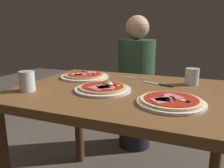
{
  "coord_description": "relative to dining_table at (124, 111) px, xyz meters",
  "views": [
    {
      "loc": [
        0.36,
        -1.06,
        1.05
      ],
      "look_at": [
        -0.05,
        -0.03,
        0.79
      ],
      "focal_mm": 35.44,
      "sensor_mm": 36.0,
      "label": 1
    }
  ],
  "objects": [
    {
      "name": "diner_person",
      "position": [
        -0.16,
        0.79,
        -0.07
      ],
      "size": [
        0.32,
        0.32,
        1.18
      ],
      "rotation": [
        0.0,
        0.0,
        3.14
      ],
      "color": "black",
      "rests_on": "ground"
    },
    {
      "name": "pizza_across_left",
      "position": [
        0.26,
        -0.16,
        0.13
      ],
      "size": [
        0.29,
        0.29,
        0.03
      ],
      "color": "white",
      "rests_on": "dining_table"
    },
    {
      "name": "dining_table",
      "position": [
        0.0,
        0.0,
        0.0
      ],
      "size": [
        1.13,
        0.86,
        0.76
      ],
      "color": "brown",
      "rests_on": "ground"
    },
    {
      "name": "water_glass_near",
      "position": [
        0.32,
        0.24,
        0.16
      ],
      "size": [
        0.08,
        0.08,
        0.09
      ],
      "color": "silver",
      "rests_on": "dining_table"
    },
    {
      "name": "fork",
      "position": [
        -0.04,
        0.28,
        0.12
      ],
      "size": [
        0.16,
        0.02,
        0.0
      ],
      "color": "silver",
      "rests_on": "dining_table"
    },
    {
      "name": "water_glass_far",
      "position": [
        -0.44,
        -0.22,
        0.16
      ],
      "size": [
        0.08,
        0.08,
        0.1
      ],
      "color": "silver",
      "rests_on": "dining_table"
    },
    {
      "name": "pizza_across_right",
      "position": [
        -0.33,
        0.18,
        0.13
      ],
      "size": [
        0.31,
        0.31,
        0.03
      ],
      "color": "white",
      "rests_on": "dining_table"
    },
    {
      "name": "pizza_foreground",
      "position": [
        -0.09,
        -0.07,
        0.13
      ],
      "size": [
        0.29,
        0.29,
        0.05
      ],
      "color": "white",
      "rests_on": "dining_table"
    },
    {
      "name": "knife",
      "position": [
        0.16,
        0.16,
        0.12
      ],
      "size": [
        0.19,
        0.09,
        0.01
      ],
      "color": "silver",
      "rests_on": "dining_table"
    }
  ]
}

